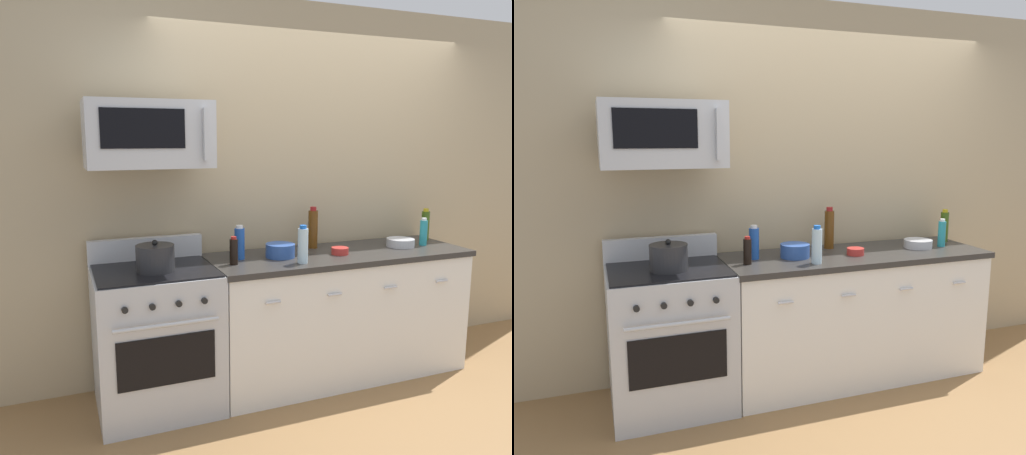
% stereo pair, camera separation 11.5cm
% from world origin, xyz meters
% --- Properties ---
extents(ground_plane, '(6.00, 6.00, 0.00)m').
position_xyz_m(ground_plane, '(0.00, 0.00, 0.00)').
color(ground_plane, olive).
extents(back_wall, '(5.00, 0.10, 2.70)m').
position_xyz_m(back_wall, '(0.00, 0.41, 1.35)').
color(back_wall, tan).
rests_on(back_wall, ground_plane).
extents(counter_unit, '(1.91, 0.66, 0.92)m').
position_xyz_m(counter_unit, '(0.00, -0.00, 0.46)').
color(counter_unit, silver).
rests_on(counter_unit, ground_plane).
extents(range_oven, '(0.76, 0.69, 1.07)m').
position_xyz_m(range_oven, '(-1.33, 0.00, 0.47)').
color(range_oven, '#B7BABF').
rests_on(range_oven, ground_plane).
extents(microwave, '(0.74, 0.44, 0.40)m').
position_xyz_m(microwave, '(-1.33, 0.05, 1.75)').
color(microwave, '#B7BABF').
extents(bottle_olive_oil, '(0.06, 0.06, 0.26)m').
position_xyz_m(bottle_olive_oil, '(0.86, 0.13, 1.04)').
color(bottle_olive_oil, '#385114').
rests_on(bottle_olive_oil, countertop_slab).
extents(bottle_soy_sauce_dark, '(0.05, 0.05, 0.18)m').
position_xyz_m(bottle_soy_sauce_dark, '(-0.82, -0.06, 1.01)').
color(bottle_soy_sauce_dark, black).
rests_on(bottle_soy_sauce_dark, countertop_slab).
extents(bottle_soda_blue, '(0.07, 0.07, 0.23)m').
position_xyz_m(bottle_soda_blue, '(-0.74, 0.07, 1.03)').
color(bottle_soda_blue, '#1E4CA5').
rests_on(bottle_soda_blue, countertop_slab).
extents(bottle_water_clear, '(0.07, 0.07, 0.25)m').
position_xyz_m(bottle_water_clear, '(-0.39, -0.19, 1.04)').
color(bottle_water_clear, silver).
rests_on(bottle_water_clear, countertop_slab).
extents(bottle_dish_soap, '(0.06, 0.06, 0.21)m').
position_xyz_m(bottle_dish_soap, '(0.72, -0.02, 1.02)').
color(bottle_dish_soap, teal).
rests_on(bottle_dish_soap, countertop_slab).
extents(bottle_wine_amber, '(0.07, 0.07, 0.31)m').
position_xyz_m(bottle_wine_amber, '(-0.11, 0.20, 1.07)').
color(bottle_wine_amber, '#59330F').
rests_on(bottle_wine_amber, countertop_slab).
extents(bowl_blue_mixing, '(0.20, 0.20, 0.09)m').
position_xyz_m(bowl_blue_mixing, '(-0.46, 0.02, 0.97)').
color(bowl_blue_mixing, '#2D519E').
rests_on(bowl_blue_mixing, countertop_slab).
extents(bowl_red_small, '(0.12, 0.12, 0.05)m').
position_xyz_m(bowl_red_small, '(-0.03, -0.06, 0.95)').
color(bowl_red_small, '#B72D28').
rests_on(bowl_red_small, countertop_slab).
extents(bowl_steel_prep, '(0.21, 0.21, 0.06)m').
position_xyz_m(bowl_steel_prep, '(0.53, -0.00, 0.95)').
color(bowl_steel_prep, '#B2B5BA').
rests_on(bowl_steel_prep, countertop_slab).
extents(stockpot, '(0.24, 0.24, 0.20)m').
position_xyz_m(stockpot, '(-1.33, -0.05, 1.00)').
color(stockpot, '#262628').
rests_on(stockpot, range_oven).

